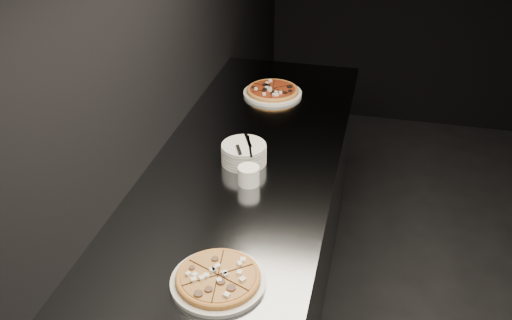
% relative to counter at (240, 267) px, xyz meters
% --- Properties ---
extents(wall_left, '(0.02, 5.00, 2.80)m').
position_rel_counter_xyz_m(wall_left, '(-0.37, 0.00, 0.94)').
color(wall_left, black).
rests_on(wall_left, floor).
extents(counter, '(0.74, 2.44, 0.92)m').
position_rel_counter_xyz_m(counter, '(0.00, 0.00, 0.00)').
color(counter, slate).
rests_on(counter, floor).
extents(pizza_mushroom, '(0.33, 0.33, 0.03)m').
position_rel_counter_xyz_m(pizza_mushroom, '(0.09, -0.58, 0.48)').
color(pizza_mushroom, silver).
rests_on(pizza_mushroom, counter).
extents(pizza_tomato, '(0.34, 0.34, 0.03)m').
position_rel_counter_xyz_m(pizza_tomato, '(-0.03, 0.77, 0.48)').
color(pizza_tomato, silver).
rests_on(pizza_tomato, counter).
extents(plate_stack, '(0.18, 0.18, 0.08)m').
position_rel_counter_xyz_m(plate_stack, '(-0.00, 0.11, 0.50)').
color(plate_stack, silver).
rests_on(plate_stack, counter).
extents(cutlery, '(0.07, 0.19, 0.01)m').
position_rel_counter_xyz_m(cutlery, '(0.00, 0.10, 0.54)').
color(cutlery, '#B5B7BC').
rests_on(cutlery, plate_stack).
extents(ramekin, '(0.08, 0.08, 0.07)m').
position_rel_counter_xyz_m(ramekin, '(0.05, -0.04, 0.50)').
color(ramekin, white).
rests_on(ramekin, counter).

